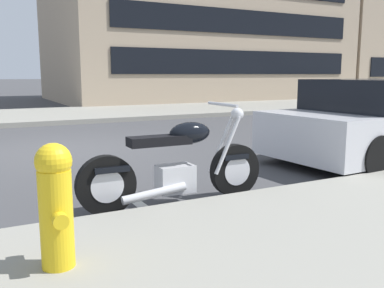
{
  "coord_description": "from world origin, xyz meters",
  "views": [
    {
      "loc": [
        -1.59,
        -8.07,
        1.42
      ],
      "look_at": [
        0.6,
        -3.9,
        0.65
      ],
      "focal_mm": 39.72,
      "sensor_mm": 36.0,
      "label": 1
    }
  ],
  "objects": [
    {
      "name": "ground_plane",
      "position": [
        0.0,
        0.0,
        0.0
      ],
      "size": [
        260.0,
        260.0,
        0.0
      ],
      "primitive_type": "plane",
      "color": "#3D3D3F"
    },
    {
      "name": "sidewalk_far_curb",
      "position": [
        12.0,
        6.7,
        0.07
      ],
      "size": [
        120.0,
        5.0,
        0.14
      ],
      "primitive_type": "cube",
      "color": "gray",
      "rests_on": "ground"
    },
    {
      "name": "parking_stall_stripe",
      "position": [
        0.0,
        -3.6,
        0.0
      ],
      "size": [
        0.12,
        2.2,
        0.01
      ],
      "primitive_type": "cube",
      "color": "silver",
      "rests_on": "ground"
    },
    {
      "name": "parked_motorcycle",
      "position": [
        0.38,
        -3.98,
        0.42
      ],
      "size": [
        2.16,
        0.62,
        1.11
      ],
      "rotation": [
        0.0,
        0.0,
        -0.02
      ],
      "color": "black",
      "rests_on": "ground"
    },
    {
      "name": "parked_car_at_intersection",
      "position": [
        4.49,
        -3.29,
        0.63
      ],
      "size": [
        4.16,
        2.09,
        1.34
      ],
      "rotation": [
        0.0,
        0.0,
        0.06
      ],
      "color": "silver",
      "rests_on": "ground"
    },
    {
      "name": "fire_hydrant",
      "position": [
        -1.13,
        -5.26,
        0.59
      ],
      "size": [
        0.24,
        0.36,
        0.85
      ],
      "color": "gold",
      "rests_on": "sidewalk_near_curb"
    },
    {
      "name": "townhouse_near_left",
      "position": [
        10.07,
        14.22,
        4.51
      ],
      "size": [
        15.33,
        10.52,
        9.01
      ],
      "color": "tan",
      "rests_on": "ground"
    },
    {
      "name": "townhouse_behind_pole",
      "position": [
        23.51,
        14.07,
        4.17
      ],
      "size": [
        11.06,
        10.22,
        8.35
      ],
      "color": "tan",
      "rests_on": "ground"
    }
  ]
}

